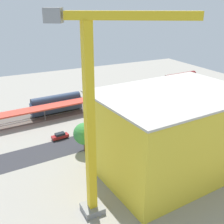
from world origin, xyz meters
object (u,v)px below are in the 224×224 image
at_px(freight_coach_far, 56,103).
at_px(box_truck_0, 136,133).
at_px(platform_canopy_near, 68,103).
at_px(parked_car_0, 158,115).
at_px(street_tree_1, 84,134).
at_px(street_tree_0, 145,116).
at_px(locomotive, 138,89).
at_px(parked_car_1, 134,121).
at_px(parked_car_2, 110,125).
at_px(tower_crane, 96,110).
at_px(parked_car_4, 60,136).
at_px(street_tree_2, 197,108).
at_px(traffic_light, 107,113).
at_px(passenger_coach, 180,79).
at_px(box_truck_1, 105,138).
at_px(construction_building, 172,133).
at_px(parked_car_3, 88,131).

xyz_separation_m(freight_coach_far, box_truck_0, (-13.84, 28.56, -1.67)).
bearing_deg(platform_canopy_near, parked_car_0, 149.83).
distance_m(parked_car_0, street_tree_1, 31.02).
xyz_separation_m(parked_car_0, street_tree_0, (10.69, 8.62, 5.14)).
relative_size(locomotive, parked_car_1, 3.60).
bearing_deg(street_tree_0, platform_canopy_near, -57.95).
distance_m(freight_coach_far, street_tree_0, 32.61).
distance_m(parked_car_2, tower_crane, 40.12).
distance_m(freight_coach_far, parked_car_4, 19.85).
relative_size(freight_coach_far, parked_car_4, 3.65).
bearing_deg(parked_car_0, street_tree_2, 132.53).
bearing_deg(traffic_light, locomotive, -136.95).
distance_m(freight_coach_far, parked_car_1, 26.93).
bearing_deg(parked_car_4, passenger_coach, -158.18).
height_order(box_truck_1, street_tree_1, street_tree_1).
distance_m(parked_car_2, box_truck_0, 10.29).
bearing_deg(traffic_light, tower_crane, 61.23).
xyz_separation_m(freight_coach_far, construction_building, (-13.19, 43.89, 5.43)).
height_order(parked_car_1, parked_car_2, parked_car_1).
height_order(parked_car_1, parked_car_3, parked_car_1).
xyz_separation_m(locomotive, street_tree_0, (18.78, 33.55, 4.12)).
bearing_deg(traffic_light, passenger_coach, -153.18).
bearing_deg(street_tree_1, locomotive, -137.23).
xyz_separation_m(parked_car_2, street_tree_2, (-25.59, 8.86, 4.00)).
bearing_deg(tower_crane, construction_building, -164.27).
bearing_deg(box_truck_1, traffic_light, -120.45).
relative_size(locomotive, street_tree_1, 2.11).
distance_m(parked_car_2, parked_car_4, 15.31).
distance_m(parked_car_2, street_tree_1, 15.71).
distance_m(platform_canopy_near, street_tree_0, 27.57).
bearing_deg(box_truck_0, street_tree_0, -163.22).
height_order(parked_car_1, street_tree_1, street_tree_1).
bearing_deg(parked_car_2, box_truck_1, 55.92).
bearing_deg(platform_canopy_near, street_tree_1, 80.86).
bearing_deg(street_tree_0, box_truck_0, 16.78).
height_order(freight_coach_far, parked_car_3, freight_coach_far).
height_order(box_truck_1, traffic_light, traffic_light).
height_order(parked_car_3, box_truck_1, box_truck_1).
height_order(freight_coach_far, parked_car_1, freight_coach_far).
distance_m(street_tree_1, street_tree_2, 37.32).
bearing_deg(box_truck_0, platform_canopy_near, -65.51).
bearing_deg(tower_crane, passenger_coach, -139.48).
bearing_deg(freight_coach_far, parked_car_0, 146.04).
distance_m(locomotive, box_truck_1, 45.52).
height_order(platform_canopy_near, box_truck_1, platform_canopy_near).
xyz_separation_m(passenger_coach, street_tree_1, (59.22, 34.50, 1.75)).
relative_size(parked_car_2, street_tree_1, 0.55).
relative_size(locomotive, construction_building, 0.51).
distance_m(tower_crane, box_truck_0, 34.64).
bearing_deg(freight_coach_far, street_tree_1, 87.63).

